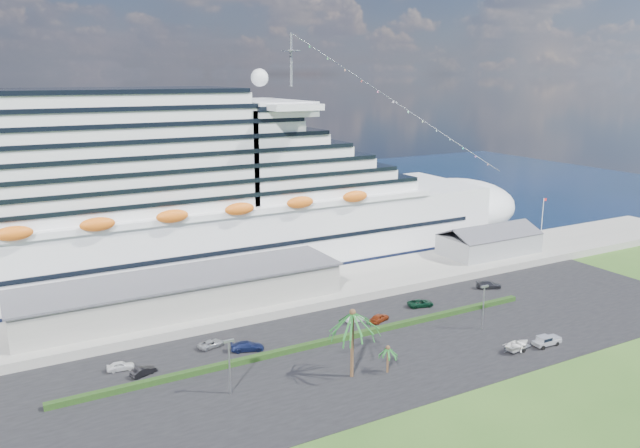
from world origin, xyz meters
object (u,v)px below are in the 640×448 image
cruise_ship (163,206)px  boat_trailer (518,345)px  parked_car_3 (247,346)px  pickup_truck (546,340)px

cruise_ship → boat_trailer: 78.64m
parked_car_3 → boat_trailer: 44.85m
pickup_truck → boat_trailer: 5.76m
parked_car_3 → boat_trailer: size_ratio=0.89×
cruise_ship → boat_trailer: cruise_ship is taller
cruise_ship → pickup_truck: bearing=-55.4°
cruise_ship → pickup_truck: 82.40m
cruise_ship → pickup_truck: size_ratio=36.54×
parked_car_3 → boat_trailer: boat_trailer is taller
pickup_truck → boat_trailer: pickup_truck is taller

